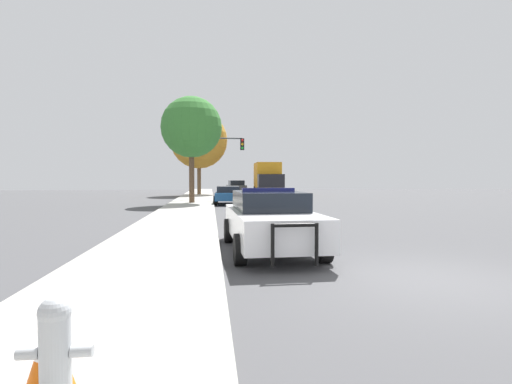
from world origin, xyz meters
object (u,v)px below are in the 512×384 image
at_px(fire_hydrant, 55,348).
at_px(traffic_cone, 49,355).
at_px(traffic_light, 213,154).
at_px(car_background_midblock, 228,194).
at_px(tree_sidewalk_far, 199,140).
at_px(box_truck, 268,178).
at_px(police_car, 270,219).
at_px(tree_sidewalk_mid, 191,127).
at_px(car_background_distant, 236,187).

relative_size(fire_hydrant, traffic_cone, 1.27).
distance_m(traffic_light, car_background_midblock, 4.92).
xyz_separation_m(car_background_midblock, tree_sidewalk_far, (-2.36, 14.21, 5.00)).
distance_m(fire_hydrant, box_truck, 38.69).
height_order(police_car, car_background_midblock, police_car).
bearing_deg(police_car, tree_sidewalk_mid, -83.07).
height_order(fire_hydrant, tree_sidewalk_far, tree_sidewalk_far).
distance_m(box_truck, traffic_cone, 38.57).
relative_size(car_background_distant, tree_sidewalk_far, 0.55).
bearing_deg(car_background_midblock, tree_sidewalk_far, 101.69).
height_order(car_background_distant, box_truck, box_truck).
relative_size(police_car, tree_sidewalk_far, 0.59).
bearing_deg(tree_sidewalk_mid, fire_hydrant, -89.66).
distance_m(car_background_distant, tree_sidewalk_far, 6.86).
distance_m(fire_hydrant, car_background_midblock, 24.32).
xyz_separation_m(box_truck, tree_sidewalk_mid, (-7.18, -13.70, 3.43)).
bearing_deg(traffic_light, tree_sidewalk_mid, -111.43).
height_order(fire_hydrant, car_background_distant, car_background_distant).
xyz_separation_m(fire_hydrant, traffic_cone, (-0.10, 0.15, -0.11)).
relative_size(tree_sidewalk_far, traffic_cone, 13.51).
distance_m(police_car, car_background_midblock, 17.56).
bearing_deg(tree_sidewalk_far, fire_hydrant, -89.92).
bearing_deg(police_car, fire_hydrant, 67.24).
bearing_deg(fire_hydrant, car_background_distant, 84.55).
xyz_separation_m(box_truck, traffic_cone, (-7.13, -37.88, -1.33)).
bearing_deg(fire_hydrant, car_background_midblock, 84.55).
relative_size(car_background_distant, traffic_cone, 7.45).
relative_size(traffic_light, car_background_distant, 1.05).
bearing_deg(tree_sidewalk_mid, tree_sidewalk_far, 89.62).
distance_m(police_car, car_background_distant, 34.56).
height_order(tree_sidewalk_far, tree_sidewalk_mid, tree_sidewalk_far).
bearing_deg(traffic_cone, police_car, 67.82).
relative_size(fire_hydrant, car_background_midblock, 0.18).
xyz_separation_m(police_car, tree_sidewalk_mid, (-2.70, 17.67, 4.43)).
bearing_deg(car_background_distant, tree_sidewalk_far, -148.75).
bearing_deg(tree_sidewalk_mid, traffic_light, 68.57).
height_order(box_truck, tree_sidewalk_far, tree_sidewalk_far).
xyz_separation_m(police_car, traffic_cone, (-2.65, -6.51, -0.33)).
relative_size(car_background_midblock, traffic_cone, 7.07).
relative_size(fire_hydrant, traffic_light, 0.16).
relative_size(police_car, tree_sidewalk_mid, 0.70).
bearing_deg(box_truck, police_car, 83.69).
height_order(tree_sidewalk_far, traffic_cone, tree_sidewalk_far).
distance_m(police_car, box_truck, 31.71).
xyz_separation_m(car_background_midblock, tree_sidewalk_mid, (-2.46, 0.11, 4.53)).
relative_size(police_car, traffic_cone, 8.01).
relative_size(fire_hydrant, box_truck, 0.12).
bearing_deg(car_background_distant, box_truck, -48.95).
xyz_separation_m(car_background_midblock, box_truck, (4.72, 13.82, 1.11)).
relative_size(box_truck, tree_sidewalk_far, 0.78).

